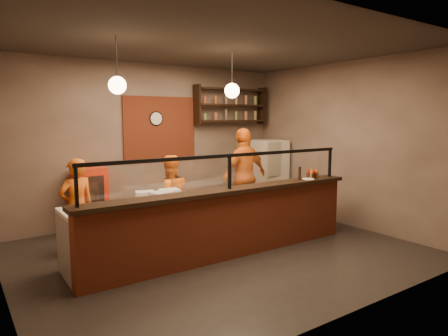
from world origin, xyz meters
TOP-DOWN VIEW (x-y plane):
  - floor at (0.00, 0.00)m, footprint 6.00×6.00m
  - ceiling at (0.00, 0.00)m, footprint 6.00×6.00m
  - wall_back at (0.00, 2.50)m, footprint 6.00×0.00m
  - wall_right at (3.00, 0.00)m, footprint 0.00×5.00m
  - wall_front at (0.00, -2.50)m, footprint 6.00×0.00m
  - brick_patch at (0.20, 2.47)m, footprint 1.60×0.04m
  - service_counter at (0.00, -0.30)m, footprint 4.60×0.25m
  - counter_ledge at (0.00, -0.30)m, footprint 4.70×0.37m
  - worktop_cabinet at (0.00, 0.20)m, footprint 4.60×0.75m
  - worktop at (0.00, 0.20)m, footprint 4.60×0.75m
  - sneeze_guard at (0.00, -0.30)m, footprint 4.50×0.05m
  - wall_shelving at (1.90, 2.32)m, footprint 1.84×0.28m
  - wall_clock at (0.10, 2.46)m, footprint 0.30×0.04m
  - pendant_left at (-1.50, 0.20)m, footprint 0.24×0.24m
  - pendant_right at (0.40, 0.20)m, footprint 0.24×0.24m
  - cook_left at (-1.87, 1.14)m, footprint 0.61×0.46m
  - cook_mid at (-0.40, 0.90)m, footprint 0.81×0.68m
  - cook_right at (1.41, 1.17)m, footprint 1.17×0.60m
  - fridge at (2.60, 1.79)m, footprint 0.76×0.73m
  - red_cooler at (-1.38, 2.15)m, footprint 0.57×0.53m
  - pizza_dough at (0.64, 0.12)m, footprint 0.74×0.74m
  - prep_tub_a at (-1.09, 0.32)m, footprint 0.32×0.28m
  - prep_tub_b at (-0.73, 0.25)m, footprint 0.31×0.27m
  - prep_tub_c at (-0.95, 0.05)m, footprint 0.36×0.31m
  - rolling_pin at (-0.93, 0.26)m, footprint 0.38×0.21m
  - condiment_caddy at (1.80, -0.28)m, footprint 0.18×0.15m
  - pepper_mill at (1.49, -0.27)m, footprint 0.05×0.05m
  - small_plate at (1.64, -0.33)m, footprint 0.25×0.25m

SIDE VIEW (x-z plane):
  - floor at x=0.00m, z-range 0.00..0.00m
  - worktop_cabinet at x=0.00m, z-range 0.00..0.85m
  - service_counter at x=0.00m, z-range 0.00..1.00m
  - red_cooler at x=-1.38m, z-range 0.00..1.23m
  - cook_mid at x=-0.40m, z-range 0.00..1.49m
  - cook_left at x=-1.87m, z-range 0.00..1.50m
  - fridge at x=2.60m, z-range 0.00..1.61m
  - worktop at x=0.00m, z-range 0.85..0.90m
  - pizza_dough at x=0.64m, z-range 0.90..0.91m
  - rolling_pin at x=-0.93m, z-range 0.90..0.97m
  - cook_right at x=1.41m, z-range 0.00..1.92m
  - prep_tub_a at x=-1.09m, z-range 0.90..1.04m
  - prep_tub_b at x=-0.73m, z-range 0.90..1.04m
  - prep_tub_c at x=-0.95m, z-range 0.90..1.06m
  - counter_ledge at x=0.00m, z-range 1.00..1.06m
  - small_plate at x=1.64m, z-range 1.06..1.07m
  - condiment_caddy at x=1.80m, z-range 1.06..1.15m
  - pepper_mill at x=1.49m, z-range 1.06..1.28m
  - sneeze_guard at x=0.00m, z-range 1.11..1.63m
  - wall_back at x=0.00m, z-range -1.40..4.60m
  - wall_right at x=3.00m, z-range -0.90..4.10m
  - wall_front at x=0.00m, z-range -1.40..4.60m
  - brick_patch at x=0.20m, z-range 1.25..2.55m
  - wall_clock at x=0.10m, z-range 1.95..2.25m
  - wall_shelving at x=1.90m, z-range 1.98..2.83m
  - pendant_left at x=-1.50m, z-range 2.17..2.94m
  - pendant_right at x=0.40m, z-range 2.17..2.94m
  - ceiling at x=0.00m, z-range 3.20..3.20m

